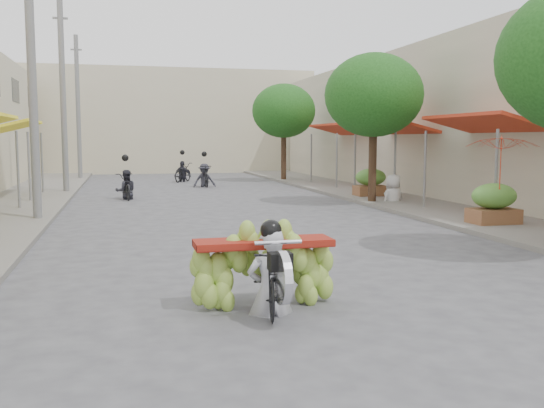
% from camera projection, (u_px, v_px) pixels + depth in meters
% --- Properties ---
extents(ground, '(120.00, 120.00, 0.00)m').
position_uv_depth(ground, '(424.00, 354.00, 6.48)').
color(ground, '#58575D').
rests_on(ground, ground).
extents(sidewalk_right, '(4.00, 60.00, 0.12)m').
position_uv_depth(sidewalk_right, '(401.00, 199.00, 22.62)').
color(sidewalk_right, gray).
rests_on(sidewalk_right, ground).
extents(shophouse_row_right, '(9.77, 40.00, 6.00)m').
position_uv_depth(shophouse_row_right, '(538.00, 120.00, 22.53)').
color(shophouse_row_right, '#BCB39B').
rests_on(shophouse_row_right, ground).
extents(far_building, '(20.00, 6.00, 7.00)m').
position_uv_depth(far_building, '(166.00, 122.00, 42.78)').
color(far_building, beige).
rests_on(far_building, ground).
extents(utility_pole_mid, '(0.60, 0.24, 8.00)m').
position_uv_depth(utility_pole_mid, '(32.00, 74.00, 16.34)').
color(utility_pole_mid, slate).
rests_on(utility_pole_mid, ground).
extents(utility_pole_far, '(0.60, 0.24, 8.00)m').
position_uv_depth(utility_pole_far, '(63.00, 97.00, 25.03)').
color(utility_pole_far, slate).
rests_on(utility_pole_far, ground).
extents(utility_pole_back, '(0.60, 0.24, 8.00)m').
position_uv_depth(utility_pole_back, '(78.00, 108.00, 33.71)').
color(utility_pole_back, slate).
rests_on(utility_pole_back, ground).
extents(street_tree_mid, '(3.40, 3.40, 5.25)m').
position_uv_depth(street_tree_mid, '(374.00, 96.00, 20.88)').
color(street_tree_mid, '#3A2719').
rests_on(street_tree_mid, ground).
extents(street_tree_far, '(3.40, 3.40, 5.25)m').
position_uv_depth(street_tree_far, '(284.00, 111.00, 32.46)').
color(street_tree_far, '#3A2719').
rests_on(street_tree_far, ground).
extents(produce_crate_mid, '(1.20, 0.88, 1.16)m').
position_uv_depth(produce_crate_mid, '(494.00, 200.00, 15.60)').
color(produce_crate_mid, brown).
rests_on(produce_crate_mid, ground).
extents(produce_crate_far, '(1.20, 0.88, 1.16)m').
position_uv_depth(produce_crate_far, '(371.00, 180.00, 23.33)').
color(produce_crate_far, brown).
rests_on(produce_crate_far, ground).
extents(banana_motorbike, '(2.20, 1.77, 2.10)m').
position_uv_depth(banana_motorbike, '(267.00, 258.00, 8.07)').
color(banana_motorbike, black).
rests_on(banana_motorbike, ground).
extents(market_umbrella, '(2.35, 2.35, 1.62)m').
position_uv_depth(market_umbrella, '(502.00, 134.00, 15.05)').
color(market_umbrella, red).
rests_on(market_umbrella, ground).
extents(pedestrian, '(1.03, 0.77, 1.87)m').
position_uv_depth(pedestrian, '(394.00, 174.00, 21.30)').
color(pedestrian, silver).
rests_on(pedestrian, ground).
extents(bg_motorbike_a, '(0.84, 1.77, 1.95)m').
position_uv_depth(bg_motorbike_a, '(126.00, 180.00, 23.05)').
color(bg_motorbike_a, black).
rests_on(bg_motorbike_a, ground).
extents(bg_motorbike_b, '(1.09, 1.89, 1.95)m').
position_uv_depth(bg_motorbike_b, '(204.00, 170.00, 28.90)').
color(bg_motorbike_b, black).
rests_on(bg_motorbike_b, ground).
extents(bg_motorbike_c, '(1.47, 1.89, 1.95)m').
position_uv_depth(bg_motorbike_c, '(182.00, 168.00, 32.45)').
color(bg_motorbike_c, black).
rests_on(bg_motorbike_c, ground).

